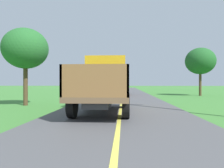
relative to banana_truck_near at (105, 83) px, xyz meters
name	(u,v)px	position (x,y,z in m)	size (l,w,h in m)	color
banana_truck_near	(105,83)	(0.00, 0.00, 0.00)	(2.38, 5.82, 2.80)	#2D2D30
banana_truck_far	(117,83)	(0.13, 14.52, -0.01)	(2.38, 5.81, 2.80)	#2D2D30
roadside_tree_near_left	(200,61)	(9.52, 13.31, 2.42)	(3.30, 3.30, 5.39)	#4C3823
roadside_tree_mid_right	(25,49)	(-5.41, 2.57, 2.19)	(2.90, 2.90, 4.98)	#4C3823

